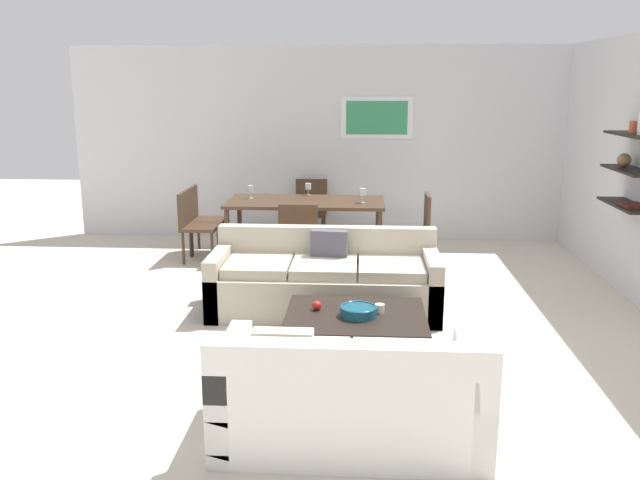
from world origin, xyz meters
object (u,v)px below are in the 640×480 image
dining_chair_head (311,207)px  dining_chair_right_near (417,225)px  dining_chair_left_near (193,222)px  sofa_beige (325,282)px  wine_glass_left_far (250,189)px  apple_on_coffee_table (317,305)px  loveseat_white (349,396)px  dining_chair_foot (299,235)px  coffee_table (355,336)px  candle_jar (380,308)px  dining_table (306,206)px  wine_glass_right_near (363,192)px  wine_glass_head (308,187)px  dining_chair_left_far (201,215)px  decorative_bowl (358,311)px

dining_chair_head → dining_chair_right_near: (1.39, -1.09, 0.00)m
dining_chair_right_near → dining_chair_left_near: same height
sofa_beige → wine_glass_left_far: size_ratio=13.33×
apple_on_coffee_table → loveseat_white: bearing=-77.7°
loveseat_white → dining_chair_right_near: (0.75, 4.19, 0.21)m
dining_chair_foot → dining_chair_right_near: (1.39, 0.67, 0.00)m
coffee_table → candle_jar: bearing=14.5°
dining_chair_left_near → dining_chair_right_near: bearing=0.0°
dining_chair_head → dining_chair_left_near: same height
coffee_table → dining_table: dining_table is taller
loveseat_white → wine_glass_right_near: size_ratio=9.18×
coffee_table → wine_glass_head: (-0.67, 3.55, 0.67)m
candle_jar → dining_table: dining_table is taller
coffee_table → dining_chair_left_far: 3.95m
loveseat_white → dining_chair_head: 5.33m
candle_jar → dining_chair_head: size_ratio=0.09×
candle_jar → dining_chair_foot: bearing=111.3°
dining_table → apple_on_coffee_table: bearing=-83.5°
sofa_beige → dining_chair_right_near: (1.03, 1.78, 0.21)m
dining_chair_left_near → loveseat_white: bearing=-64.1°
apple_on_coffee_table → dining_chair_head: size_ratio=0.09×
decorative_bowl → wine_glass_right_near: size_ratio=1.65×
candle_jar → wine_glass_head: (-0.86, 3.50, 0.45)m
apple_on_coffee_table → coffee_table: bearing=-14.9°
sofa_beige → dining_chair_left_near: dining_chair_left_near is taller
sofa_beige → dining_chair_right_near: 2.07m
dining_chair_head → dining_chair_foot: (0.00, -1.76, 0.00)m
coffee_table → dining_chair_left_near: dining_chair_left_near is taller
decorative_bowl → wine_glass_left_far: size_ratio=1.80×
dining_chair_left_far → wine_glass_left_far: 0.77m
loveseat_white → dining_chair_left_near: dining_chair_left_near is taller
loveseat_white → dining_table: (-0.64, 4.40, 0.39)m
sofa_beige → wine_glass_right_near: size_ratio=12.20×
dining_chair_head → wine_glass_right_near: size_ratio=4.88×
wine_glass_head → dining_chair_foot: bearing=-90.0°
sofa_beige → wine_glass_right_near: bearing=79.1°
loveseat_white → wine_glass_left_far: (-1.36, 4.52, 0.58)m
decorative_bowl → wine_glass_right_near: bearing=89.5°
dining_chair_head → wine_glass_left_far: 1.11m
candle_jar → apple_on_coffee_table: size_ratio=1.00×
dining_table → wine_glass_left_far: bearing=170.7°
dining_chair_foot → dining_chair_right_near: bearing=25.6°
loveseat_white → dining_chair_head: (-0.64, 5.29, 0.21)m
wine_glass_left_far → wine_glass_head: size_ratio=1.04×
candle_jar → dining_chair_left_far: dining_chair_left_far is taller
apple_on_coffee_table → wine_glass_right_near: size_ratio=0.43×
wine_glass_head → wine_glass_right_near: (0.72, -0.53, 0.02)m
apple_on_coffee_table → decorative_bowl: bearing=-20.5°
sofa_beige → dining_chair_foot: 1.19m
sofa_beige → wine_glass_left_far: bearing=116.9°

